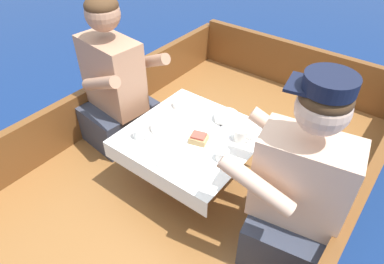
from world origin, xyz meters
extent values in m
plane|color=navy|center=(0.00, 0.00, 0.00)|extent=(60.00, 60.00, 0.00)
cube|color=brown|center=(0.00, 0.00, 0.14)|extent=(1.82, 2.87, 0.28)
cube|color=brown|center=(-0.88, 0.00, 0.45)|extent=(0.06, 2.87, 0.33)
cube|color=brown|center=(0.88, 0.00, 0.45)|extent=(0.06, 2.87, 0.33)
cube|color=brown|center=(0.00, 1.41, 0.47)|extent=(1.70, 0.06, 0.38)
cylinder|color=#B2B2B7|center=(0.00, 0.01, 0.45)|extent=(0.07, 0.07, 0.33)
cube|color=brown|center=(0.00, 0.01, 0.62)|extent=(0.67, 0.66, 0.02)
cube|color=white|center=(0.00, 0.01, 0.63)|extent=(0.70, 0.69, 0.00)
cube|color=white|center=(0.00, -0.33, 0.58)|extent=(0.70, 0.00, 0.10)
cube|color=white|center=(0.00, 0.35, 0.58)|extent=(0.70, 0.00, 0.10)
cube|color=#333847|center=(-0.65, 0.04, 0.41)|extent=(0.41, 0.48, 0.26)
cube|color=tan|center=(-0.65, 0.04, 0.78)|extent=(0.42, 0.26, 0.47)
sphere|color=tan|center=(-0.65, 0.04, 1.16)|extent=(0.20, 0.20, 0.20)
ellipsoid|color=#472D19|center=(-0.65, 0.04, 1.21)|extent=(0.19, 0.19, 0.11)
cylinder|color=tan|center=(-0.48, 0.20, 0.85)|extent=(0.34, 0.11, 0.21)
cylinder|color=tan|center=(-0.52, -0.15, 0.85)|extent=(0.34, 0.11, 0.21)
cube|color=#333847|center=(0.65, -0.07, 0.41)|extent=(0.43, 0.50, 0.26)
cube|color=beige|center=(0.65, -0.07, 0.76)|extent=(0.43, 0.29, 0.44)
sphere|color=beige|center=(0.65, -0.07, 1.13)|extent=(0.20, 0.20, 0.20)
ellipsoid|color=#472D19|center=(0.65, -0.07, 1.18)|extent=(0.19, 0.19, 0.11)
cylinder|color=beige|center=(0.53, -0.27, 0.83)|extent=(0.34, 0.13, 0.21)
cylinder|color=beige|center=(0.47, 0.08, 0.83)|extent=(0.34, 0.13, 0.21)
cylinder|color=black|center=(0.65, -0.07, 1.24)|extent=(0.19, 0.19, 0.06)
cube|color=black|center=(0.56, -0.08, 1.21)|extent=(0.12, 0.16, 0.01)
cylinder|color=white|center=(0.07, -0.03, 0.64)|extent=(0.19, 0.19, 0.01)
cylinder|color=white|center=(0.03, -0.21, 0.64)|extent=(0.18, 0.18, 0.01)
cube|color=tan|center=(0.07, -0.03, 0.66)|extent=(0.11, 0.10, 0.04)
cube|color=#B74C3D|center=(0.07, -0.03, 0.69)|extent=(0.09, 0.08, 0.01)
cylinder|color=white|center=(-0.16, -0.04, 0.66)|extent=(0.15, 0.15, 0.04)
cylinder|color=beige|center=(-0.16, -0.04, 0.67)|extent=(0.12, 0.12, 0.02)
cylinder|color=white|center=(0.07, 0.24, 0.66)|extent=(0.14, 0.14, 0.04)
cylinder|color=beige|center=(0.07, 0.24, 0.67)|extent=(0.12, 0.12, 0.02)
cylinder|color=white|center=(-0.22, 0.19, 0.66)|extent=(0.11, 0.11, 0.04)
cylinder|color=beige|center=(-0.22, 0.19, 0.67)|extent=(0.09, 0.09, 0.02)
cylinder|color=white|center=(0.24, -0.05, 0.66)|extent=(0.07, 0.07, 0.06)
torus|color=white|center=(0.28, -0.05, 0.67)|extent=(0.04, 0.01, 0.04)
cylinder|color=#3D2314|center=(0.24, -0.05, 0.68)|extent=(0.06, 0.06, 0.01)
cylinder|color=white|center=(0.23, 0.14, 0.67)|extent=(0.08, 0.08, 0.07)
torus|color=white|center=(0.28, 0.14, 0.67)|extent=(0.04, 0.01, 0.04)
cylinder|color=#3D2314|center=(0.23, 0.14, 0.69)|extent=(0.06, 0.06, 0.01)
cylinder|color=white|center=(-0.22, -0.18, 0.66)|extent=(0.07, 0.07, 0.06)
torus|color=white|center=(-0.17, -0.18, 0.67)|extent=(0.04, 0.01, 0.04)
cylinder|color=#3D2314|center=(-0.22, -0.18, 0.68)|extent=(0.06, 0.06, 0.01)
cube|color=silver|center=(-0.11, 0.25, 0.64)|extent=(0.17, 0.02, 0.00)
cube|color=silver|center=(0.15, -0.14, 0.64)|extent=(0.11, 0.15, 0.00)
cube|color=silver|center=(0.11, -0.08, 0.64)|extent=(0.04, 0.04, 0.00)
cube|color=silver|center=(-0.06, -0.08, 0.64)|extent=(0.17, 0.05, 0.00)
cube|color=silver|center=(0.13, 0.14, 0.64)|extent=(0.15, 0.10, 0.00)
cube|color=silver|center=(0.07, 0.17, 0.64)|extent=(0.04, 0.04, 0.00)
cube|color=silver|center=(0.01, 0.11, 0.64)|extent=(0.17, 0.02, 0.00)
ellipsoid|color=silver|center=(0.08, 0.11, 0.64)|extent=(0.04, 0.02, 0.01)
camera|label=1|loc=(0.89, -1.16, 1.85)|focal=32.00mm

